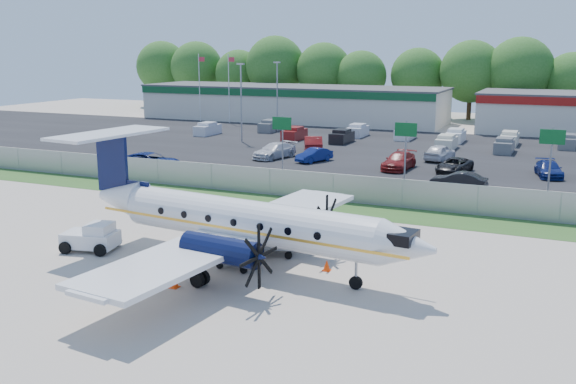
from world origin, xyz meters
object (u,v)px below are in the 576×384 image
at_px(pushback_tug, 93,237).
at_px(baggage_cart_far, 274,245).
at_px(baggage_cart_near, 238,258).
at_px(aircraft, 241,220).

xyz_separation_m(pushback_tug, baggage_cart_far, (9.33, 3.21, -0.18)).
distance_m(pushback_tug, baggage_cart_near, 8.55).
bearing_deg(pushback_tug, baggage_cart_near, 4.17).
height_order(aircraft, pushback_tug, aircraft).
relative_size(baggage_cart_near, baggage_cart_far, 0.85).
bearing_deg(aircraft, pushback_tug, -174.10).
relative_size(aircraft, pushback_tug, 6.51).
distance_m(pushback_tug, baggage_cart_far, 9.87).
bearing_deg(pushback_tug, baggage_cart_far, 18.98).
distance_m(aircraft, baggage_cart_far, 3.05).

